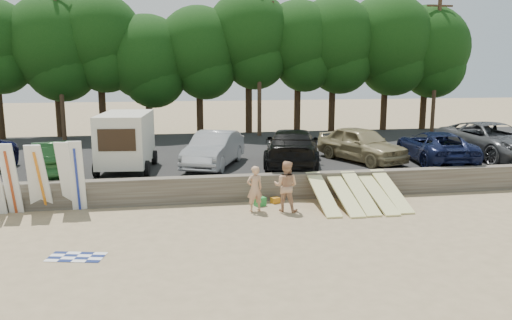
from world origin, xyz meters
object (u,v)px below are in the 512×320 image
object	(u,v)px
car_4	(361,144)
car_1	(53,159)
car_3	(292,147)
beachgoer_a	(255,189)
beachgoer_b	(286,186)
car_2	(214,149)
car_5	(435,147)
cooler	(260,202)
box_trailer	(126,138)
car_6	(492,140)

from	to	relation	value
car_4	car_1	bearing A→B (deg)	161.82
car_3	beachgoer_a	xyz separation A→B (m)	(-2.45, -4.47, -0.71)
car_1	car_4	distance (m)	13.57
car_3	beachgoer_b	bearing A→B (deg)	88.59
car_3	car_4	distance (m)	3.48
car_2	beachgoer_b	xyz separation A→B (m)	(2.12, -5.07, -0.56)
car_2	car_3	distance (m)	3.50
car_2	car_1	bearing A→B (deg)	-149.73
car_4	car_5	world-z (taller)	car_4
beachgoer_b	car_2	bearing A→B (deg)	-40.95
car_2	car_4	xyz separation A→B (m)	(6.92, 0.07, 0.04)
car_3	cooler	xyz separation A→B (m)	(-2.14, -3.84, -1.37)
car_1	beachgoer_b	xyz separation A→B (m)	(8.73, -4.13, -0.50)
car_4	beachgoer_b	xyz separation A→B (m)	(-4.80, -5.15, -0.60)
beachgoer_a	box_trailer	bearing A→B (deg)	-56.89
car_3	beachgoer_a	bearing A→B (deg)	76.11
car_1	cooler	xyz separation A→B (m)	(7.94, -3.32, -1.26)
car_2	car_5	world-z (taller)	car_2
box_trailer	car_5	size ratio (longest dim) A/B	0.78
car_1	car_2	xyz separation A→B (m)	(6.61, 0.94, 0.06)
car_2	beachgoer_a	xyz separation A→B (m)	(1.03, -4.90, -0.65)
car_2	beachgoer_a	distance (m)	5.05
box_trailer	car_3	size ratio (longest dim) A/B	0.70
car_1	car_4	bearing A→B (deg)	168.96
car_2	beachgoer_b	distance (m)	5.53
car_5	beachgoer_a	distance (m)	10.14
beachgoer_a	car_4	bearing A→B (deg)	-152.50
car_1	car_3	world-z (taller)	car_3
box_trailer	car_3	bearing A→B (deg)	3.74
car_5	beachgoer_b	world-z (taller)	car_5
cooler	car_6	bearing A→B (deg)	-5.29
car_2	car_4	size ratio (longest dim) A/B	0.99
box_trailer	car_2	bearing A→B (deg)	8.89
car_4	box_trailer	bearing A→B (deg)	159.21
car_5	beachgoer_b	distance (m)	9.23
box_trailer	car_6	size ratio (longest dim) A/B	0.66
beachgoer_b	cooler	xyz separation A→B (m)	(-0.79, 0.81, -0.75)
car_4	car_3	bearing A→B (deg)	165.78
beachgoer_b	car_6	bearing A→B (deg)	-130.30
box_trailer	cooler	bearing A→B (deg)	-33.14
beachgoer_b	car_5	bearing A→B (deg)	-125.28
car_3	car_4	world-z (taller)	car_3
box_trailer	beachgoer_b	xyz separation A→B (m)	(5.88, -4.83, -1.16)
car_3	car_1	bearing A→B (deg)	17.73
box_trailer	beachgoer_a	xyz separation A→B (m)	(4.78, -4.65, -1.25)
beachgoer_a	beachgoer_b	world-z (taller)	beachgoer_b
car_5	car_6	xyz separation A→B (m)	(3.28, 0.54, 0.13)
box_trailer	beachgoer_b	world-z (taller)	box_trailer
car_6	cooler	size ratio (longest dim) A/B	16.15
box_trailer	car_6	bearing A→B (deg)	5.49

